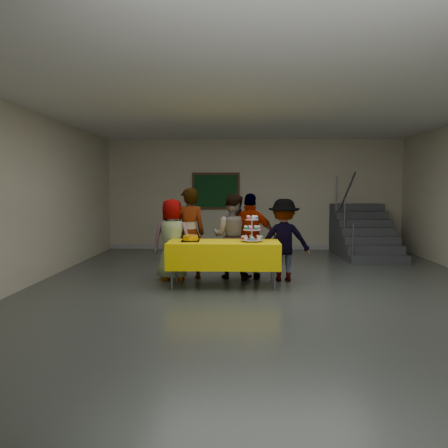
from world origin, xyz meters
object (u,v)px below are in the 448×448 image
(schoolchild_b, at_px, (189,234))
(schoolchild_e, at_px, (284,240))
(bear_cake, at_px, (191,238))
(cupcake_stand, at_px, (252,231))
(bake_table, at_px, (224,254))
(schoolchild_a, at_px, (172,240))
(schoolchild_d, at_px, (251,237))
(staircase, at_px, (362,235))
(schoolchild_c, at_px, (232,236))
(noticeboard, at_px, (216,191))

(schoolchild_b, bearing_deg, schoolchild_e, 158.08)
(bear_cake, bearing_deg, cupcake_stand, -0.64)
(cupcake_stand, relative_size, schoolchild_e, 0.30)
(bake_table, relative_size, cupcake_stand, 4.22)
(schoolchild_a, relative_size, schoolchild_b, 0.88)
(bake_table, distance_m, schoolchild_e, 1.19)
(bear_cake, distance_m, schoolchild_e, 1.70)
(schoolchild_d, bearing_deg, cupcake_stand, 100.70)
(schoolchild_b, xyz_separation_m, staircase, (4.04, 3.16, -0.35))
(schoolchild_c, distance_m, schoolchild_d, 0.35)
(schoolchild_e, bearing_deg, bear_cake, 18.78)
(bake_table, distance_m, noticeboard, 4.75)
(schoolchild_e, bearing_deg, staircase, -123.45)
(schoolchild_a, height_order, schoolchild_c, schoolchild_c)
(schoolchild_c, xyz_separation_m, schoolchild_e, (0.92, -0.19, -0.04))
(schoolchild_d, relative_size, schoolchild_e, 1.06)
(noticeboard, bearing_deg, bake_table, -85.55)
(schoolchild_b, bearing_deg, cupcake_stand, 133.22)
(schoolchild_b, xyz_separation_m, schoolchild_d, (1.13, -0.02, -0.05))
(bear_cake, height_order, staircase, staircase)
(bake_table, bearing_deg, staircase, 48.17)
(bake_table, bearing_deg, cupcake_stand, 0.20)
(staircase, bearing_deg, schoolchild_a, -142.98)
(schoolchild_c, height_order, noticeboard, noticeboard)
(cupcake_stand, height_order, schoolchild_d, schoolchild_d)
(bake_table, distance_m, schoolchild_a, 1.09)
(bake_table, xyz_separation_m, schoolchild_c, (0.14, 0.70, 0.22))
(noticeboard, bearing_deg, schoolchild_c, -82.74)
(bake_table, height_order, noticeboard, noticeboard)
(bear_cake, xyz_separation_m, schoolchild_a, (-0.39, 0.50, -0.09))
(schoolchild_a, bearing_deg, schoolchild_d, -168.92)
(bake_table, bearing_deg, schoolchild_b, 136.70)
(bake_table, height_order, cupcake_stand, cupcake_stand)
(cupcake_stand, relative_size, bear_cake, 1.24)
(bear_cake, bearing_deg, schoolchild_e, 16.91)
(cupcake_stand, xyz_separation_m, schoolchild_e, (0.59, 0.51, -0.21))
(staircase, bearing_deg, cupcake_stand, -127.59)
(bake_table, distance_m, schoolchild_c, 0.75)
(noticeboard, bearing_deg, bear_cake, -92.48)
(schoolchild_a, bearing_deg, noticeboard, -90.51)
(cupcake_stand, distance_m, schoolchild_b, 1.30)
(schoolchild_c, bearing_deg, schoolchild_a, 26.02)
(cupcake_stand, distance_m, bear_cake, 1.04)
(staircase, bearing_deg, schoolchild_b, -141.96)
(bake_table, xyz_separation_m, schoolchild_e, (1.06, 0.51, 0.18))
(schoolchild_c, bearing_deg, staircase, -119.98)
(noticeboard, bearing_deg, schoolchild_b, -94.26)
(cupcake_stand, bearing_deg, bake_table, -179.80)
(bear_cake, distance_m, schoolchild_d, 1.19)
(bear_cake, xyz_separation_m, schoolchild_d, (1.04, 0.59, -0.04))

